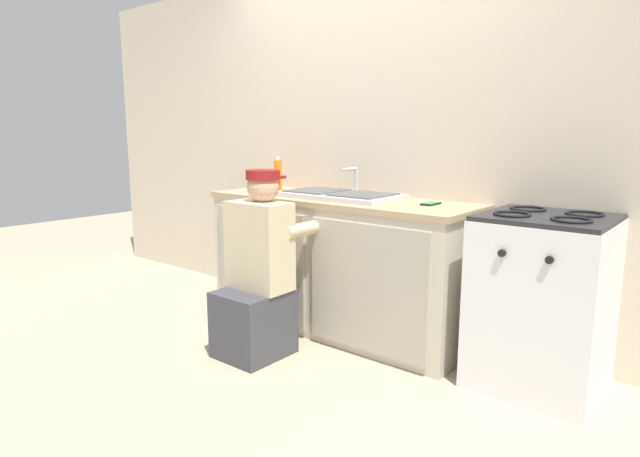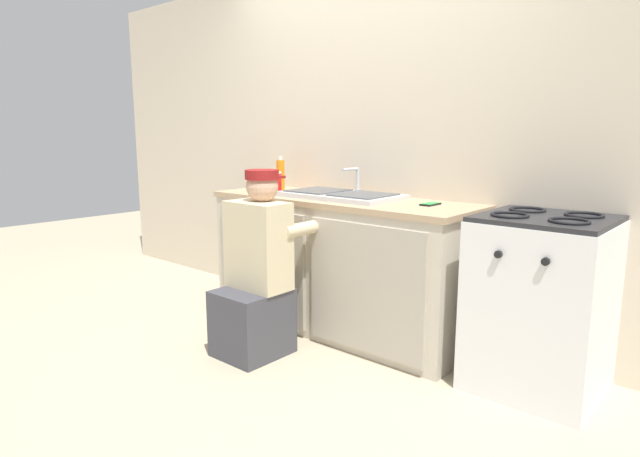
% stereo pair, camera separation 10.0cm
% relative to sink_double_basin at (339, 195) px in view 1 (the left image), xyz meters
% --- Properties ---
extents(ground_plane, '(12.00, 12.00, 0.00)m').
position_rel_sink_double_basin_xyz_m(ground_plane, '(0.00, -0.30, -0.92)').
color(ground_plane, tan).
extents(back_wall, '(6.00, 0.10, 2.50)m').
position_rel_sink_double_basin_xyz_m(back_wall, '(0.00, 0.35, 0.33)').
color(back_wall, beige).
rests_on(back_wall, ground_plane).
extents(counter_cabinet, '(1.82, 0.62, 0.86)m').
position_rel_sink_double_basin_xyz_m(counter_cabinet, '(0.00, -0.01, -0.49)').
color(counter_cabinet, beige).
rests_on(counter_cabinet, ground_plane).
extents(countertop, '(1.86, 0.62, 0.04)m').
position_rel_sink_double_basin_xyz_m(countertop, '(0.00, -0.00, -0.04)').
color(countertop, tan).
rests_on(countertop, counter_cabinet).
extents(sink_double_basin, '(0.80, 0.44, 0.19)m').
position_rel_sink_double_basin_xyz_m(sink_double_basin, '(0.00, 0.00, 0.00)').
color(sink_double_basin, silver).
rests_on(sink_double_basin, countertop).
extents(stove_range, '(0.62, 0.62, 0.92)m').
position_rel_sink_double_basin_xyz_m(stove_range, '(1.32, -0.00, -0.46)').
color(stove_range, white).
rests_on(stove_range, ground_plane).
extents(plumber_person, '(0.42, 0.61, 1.10)m').
position_rel_sink_double_basin_xyz_m(plumber_person, '(-0.11, -0.65, -0.45)').
color(plumber_person, '#3F3F47').
rests_on(plumber_person, ground_plane).
extents(spice_bottle_pepper, '(0.04, 0.04, 0.10)m').
position_rel_sink_double_basin_xyz_m(spice_bottle_pepper, '(-0.72, -0.07, 0.03)').
color(spice_bottle_pepper, '#513823').
rests_on(spice_bottle_pepper, countertop).
extents(soda_cup_red, '(0.08, 0.08, 0.15)m').
position_rel_sink_double_basin_xyz_m(soda_cup_red, '(-0.49, -0.11, 0.06)').
color(soda_cup_red, red).
rests_on(soda_cup_red, countertop).
extents(cell_phone, '(0.07, 0.14, 0.01)m').
position_rel_sink_double_basin_xyz_m(cell_phone, '(0.63, 0.07, -0.01)').
color(cell_phone, black).
rests_on(cell_phone, countertop).
extents(soap_bottle_orange, '(0.06, 0.06, 0.25)m').
position_rel_sink_double_basin_xyz_m(soap_bottle_orange, '(-0.64, 0.08, 0.09)').
color(soap_bottle_orange, orange).
rests_on(soap_bottle_orange, countertop).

